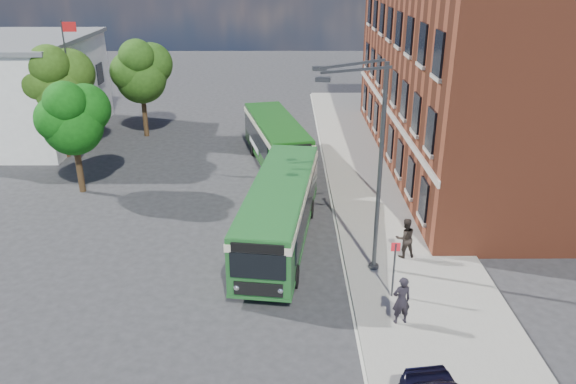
{
  "coord_description": "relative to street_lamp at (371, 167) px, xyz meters",
  "views": [
    {
      "loc": [
        1.36,
        -23.16,
        12.6
      ],
      "look_at": [
        1.51,
        1.63,
        2.2
      ],
      "focal_mm": 35.0,
      "sensor_mm": 36.0,
      "label": 1
    }
  ],
  "objects": [
    {
      "name": "brick_office",
      "position": [
        9.16,
        14.0,
        2.18
      ],
      "size": [
        12.1,
        26.0,
        14.2
      ],
      "color": "brown",
      "rests_on": "ground"
    },
    {
      "name": "bus_rear",
      "position": [
        -4.04,
        13.59,
        -2.96
      ],
      "size": [
        4.68,
        10.18,
        3.02
      ],
      "color": "#164E14",
      "rests_on": "ground"
    },
    {
      "name": "white_building",
      "position": [
        -22.84,
        20.0,
        -1.13
      ],
      "size": [
        9.4,
        13.4,
        7.3
      ],
      "color": "silver",
      "rests_on": "ground"
    },
    {
      "name": "tree_right",
      "position": [
        -13.96,
        20.0,
        0.17
      ],
      "size": [
        4.33,
        4.12,
        7.32
      ],
      "color": "#352413",
      "rests_on": "ground"
    },
    {
      "name": "flagpole",
      "position": [
        -17.29,
        15.0,
        0.15
      ],
      "size": [
        0.95,
        0.1,
        9.0
      ],
      "color": "#353739",
      "rests_on": "ground"
    },
    {
      "name": "bus_front",
      "position": [
        -3.71,
        2.71,
        -2.96
      ],
      "size": [
        4.11,
        11.72,
        3.02
      ],
      "color": "#215E26",
      "rests_on": "ground"
    },
    {
      "name": "tree_mid",
      "position": [
        -18.27,
        15.19,
        0.38
      ],
      "size": [
        4.52,
        4.29,
        7.62
      ],
      "color": "#352413",
      "rests_on": "ground"
    },
    {
      "name": "street_lamp",
      "position": [
        0.0,
        0.0,
        0.0
      ],
      "size": [
        2.96,
        2.38,
        9.0
      ],
      "color": "#353739",
      "rests_on": "ground"
    },
    {
      "name": "bus_stop_sign",
      "position": [
        0.76,
        -2.2,
        -3.28
      ],
      "size": [
        0.35,
        0.08,
        2.52
      ],
      "color": "#353739",
      "rests_on": "ground"
    },
    {
      "name": "pedestrian_b",
      "position": [
        1.87,
        0.99,
        -3.71
      ],
      "size": [
        1.01,
        0.84,
        1.86
      ],
      "primitive_type": "imported",
      "rotation": [
        0.0,
        0.0,
        3.3
      ],
      "color": "black",
      "rests_on": "pavement"
    },
    {
      "name": "pavement",
      "position": [
        2.16,
        10.0,
        -4.72
      ],
      "size": [
        6.0,
        48.0,
        0.15
      ],
      "primitive_type": "cube",
      "color": "gray",
      "rests_on": "ground"
    },
    {
      "name": "ground",
      "position": [
        -4.84,
        2.0,
        -4.79
      ],
      "size": [
        120.0,
        120.0,
        0.0
      ],
      "primitive_type": "plane",
      "color": "#28282B",
      "rests_on": "ground"
    },
    {
      "name": "kerb_line",
      "position": [
        -0.89,
        10.0,
        -4.79
      ],
      "size": [
        0.12,
        48.0,
        0.01
      ],
      "primitive_type": "cube",
      "color": "beige",
      "rests_on": "ground"
    },
    {
      "name": "tree_left",
      "position": [
        -15.21,
        9.02,
        -0.34
      ],
      "size": [
        3.89,
        3.7,
        6.57
      ],
      "color": "#352413",
      "rests_on": "ground"
    },
    {
      "name": "pedestrian_a",
      "position": [
        0.75,
        -3.94,
        -3.69
      ],
      "size": [
        0.77,
        0.59,
        1.91
      ],
      "primitive_type": "imported",
      "rotation": [
        0.0,
        0.0,
        3.34
      ],
      "color": "black",
      "rests_on": "pavement"
    }
  ]
}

